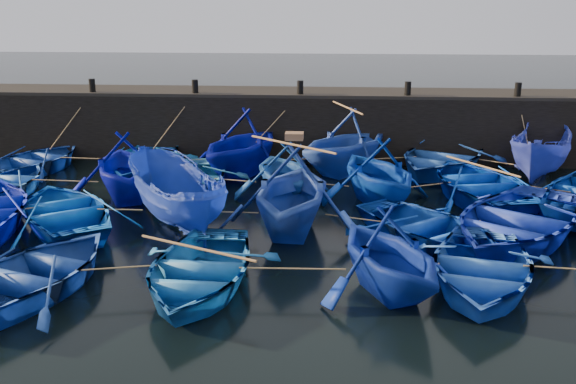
{
  "coord_description": "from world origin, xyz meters",
  "views": [
    {
      "loc": [
        1.27,
        -14.51,
        6.09
      ],
      "look_at": [
        0.0,
        3.2,
        0.7
      ],
      "focal_mm": 40.0,
      "sensor_mm": 36.0,
      "label": 1
    }
  ],
  "objects": [
    {
      "name": "boat_16",
      "position": [
        0.21,
        1.71,
        1.21
      ],
      "size": [
        4.31,
        4.89,
        2.42
      ],
      "primitive_type": "imported",
      "rotation": [
        0.0,
        0.0,
        -0.08
      ],
      "color": "navy",
      "rests_on": "ground"
    },
    {
      "name": "quay_wall",
      "position": [
        0.0,
        10.5,
        1.25
      ],
      "size": [
        26.0,
        2.5,
        2.5
      ],
      "primitive_type": "cube",
      "color": "black",
      "rests_on": "ground"
    },
    {
      "name": "quay_top",
      "position": [
        0.0,
        10.5,
        2.56
      ],
      "size": [
        26.0,
        2.5,
        0.12
      ],
      "primitive_type": "cube",
      "color": "black",
      "rests_on": "quay_wall"
    },
    {
      "name": "bollard_1",
      "position": [
        -4.0,
        9.6,
        2.87
      ],
      "size": [
        0.24,
        0.24,
        0.5
      ],
      "primitive_type": "cylinder",
      "color": "black",
      "rests_on": "quay_top"
    },
    {
      "name": "boat_22",
      "position": [
        -1.58,
        -1.96,
        0.47
      ],
      "size": [
        3.46,
        4.7,
        0.95
      ],
      "primitive_type": "imported",
      "rotation": [
        0.0,
        0.0,
        -0.04
      ],
      "color": "#15569C",
      "rests_on": "ground"
    },
    {
      "name": "boat_5",
      "position": [
        8.45,
        7.53,
        0.93
      ],
      "size": [
        3.71,
        5.15,
        1.87
      ],
      "primitive_type": "imported",
      "rotation": [
        0.0,
        0.0,
        -0.44
      ],
      "color": "#29399E",
      "rests_on": "ground"
    },
    {
      "name": "boat_14",
      "position": [
        -6.03,
        1.71,
        0.49
      ],
      "size": [
        5.47,
        5.84,
        0.98
      ],
      "primitive_type": "imported",
      "rotation": [
        0.0,
        0.0,
        3.74
      ],
      "color": "#0544B7",
      "rests_on": "ground"
    },
    {
      "name": "boat_18",
      "position": [
        6.03,
        1.48,
        0.6
      ],
      "size": [
        6.63,
        7.1,
        1.2
      ],
      "primitive_type": "imported",
      "rotation": [
        0.0,
        0.0,
        -0.58
      ],
      "color": "#1026A1",
      "rests_on": "ground"
    },
    {
      "name": "boat_17",
      "position": [
        3.78,
        1.13,
        0.46
      ],
      "size": [
        5.25,
        5.47,
        0.92
      ],
      "primitive_type": "imported",
      "rotation": [
        0.0,
        0.0,
        0.66
      ],
      "color": "#0834A4",
      "rests_on": "ground"
    },
    {
      "name": "boat_10",
      "position": [
        2.69,
        4.43,
        1.07
      ],
      "size": [
        4.79,
        5.1,
        2.15
      ],
      "primitive_type": "imported",
      "rotation": [
        0.0,
        0.0,
        3.53
      ],
      "color": "#022B92",
      "rests_on": "ground"
    },
    {
      "name": "boat_1",
      "position": [
        -5.53,
        7.27,
        0.51
      ],
      "size": [
        3.57,
        4.95,
        1.02
      ],
      "primitive_type": "imported",
      "rotation": [
        0.0,
        0.0,
        -0.01
      ],
      "color": "blue",
      "rests_on": "ground"
    },
    {
      "name": "bollard_4",
      "position": [
        8.0,
        9.6,
        2.87
      ],
      "size": [
        0.24,
        0.24,
        0.5
      ],
      "primitive_type": "cylinder",
      "color": "black",
      "rests_on": "quay_top"
    },
    {
      "name": "bollard_2",
      "position": [
        0.0,
        9.6,
        2.87
      ],
      "size": [
        0.24,
        0.24,
        0.5
      ],
      "primitive_type": "cylinder",
      "color": "black",
      "rests_on": "quay_top"
    },
    {
      "name": "mooring_ropes",
      "position": [
        -0.31,
        4.99,
        0.88
      ],
      "size": [
        17.99,
        12.02,
        2.1
      ],
      "color": "tan",
      "rests_on": "ground"
    },
    {
      "name": "bollard_0",
      "position": [
        -8.0,
        9.6,
        2.87
      ],
      "size": [
        0.24,
        0.24,
        0.5
      ],
      "primitive_type": "cylinder",
      "color": "black",
      "rests_on": "quay_top"
    },
    {
      "name": "boat_9",
      "position": [
        -0.21,
        4.71,
        0.96
      ],
      "size": [
        4.18,
        4.49,
        1.93
      ],
      "primitive_type": "imported",
      "rotation": [
        0.0,
        0.0,
        3.48
      ],
      "color": "#174B9F",
      "rests_on": "ground"
    },
    {
      "name": "boat_2",
      "position": [
        -1.95,
        7.46,
        1.19
      ],
      "size": [
        5.37,
        5.7,
        2.39
      ],
      "primitive_type": "imported",
      "rotation": [
        0.0,
        0.0,
        -0.4
      ],
      "color": "#000784",
      "rests_on": "ground"
    },
    {
      "name": "boat_7",
      "position": [
        -5.17,
        4.37,
        1.12
      ],
      "size": [
        5.0,
        5.32,
        2.24
      ],
      "primitive_type": "imported",
      "rotation": [
        0.0,
        0.0,
        3.53
      ],
      "color": "#050C98",
      "rests_on": "ground"
    },
    {
      "name": "boat_21",
      "position": [
        -5.03,
        -2.35,
        0.47
      ],
      "size": [
        4.51,
        5.35,
        0.95
      ],
      "primitive_type": "imported",
      "rotation": [
        0.0,
        0.0,
        2.83
      ],
      "color": "navy",
      "rests_on": "ground"
    },
    {
      "name": "boat_11",
      "position": [
        5.88,
        5.1,
        0.53
      ],
      "size": [
        4.69,
        5.81,
        1.07
      ],
      "primitive_type": "imported",
      "rotation": [
        0.0,
        0.0,
        3.36
      ],
      "color": "#002BA0",
      "rests_on": "ground"
    },
    {
      "name": "ground",
      "position": [
        0.0,
        0.0,
        0.0
      ],
      "size": [
        120.0,
        120.0,
        0.0
      ],
      "primitive_type": "plane",
      "color": "black",
      "rests_on": "ground"
    },
    {
      "name": "boat_3",
      "position": [
        1.72,
        7.94,
        1.19
      ],
      "size": [
        5.9,
        5.96,
        2.38
      ],
      "primitive_type": "imported",
      "rotation": [
        0.0,
        0.0,
        -0.71
      ],
      "color": "#1F43AA",
      "rests_on": "ground"
    },
    {
      "name": "bollard_3",
      "position": [
        4.0,
        9.6,
        2.87
      ],
      "size": [
        0.24,
        0.24,
        0.5
      ],
      "primitive_type": "cylinder",
      "color": "black",
      "rests_on": "quay_top"
    },
    {
      "name": "boat_23",
      "position": [
        2.5,
        -1.88,
        0.96
      ],
      "size": [
        4.42,
        4.66,
        1.93
      ],
      "primitive_type": "imported",
      "rotation": [
        0.0,
        0.0,
        0.44
      ],
      "color": "navy",
      "rests_on": "ground"
    },
    {
      "name": "loose_oars",
      "position": [
        1.56,
        3.2,
        1.73
      ],
      "size": [
        9.72,
        11.99,
        1.53
      ],
      "color": "#99724C",
      "rests_on": "ground"
    },
    {
      "name": "boat_8",
      "position": [
        -3.38,
        5.0,
        0.5
      ],
      "size": [
        3.82,
        5.09,
        1.01
      ],
      "primitive_type": "imported",
      "rotation": [
        0.0,
        0.0,
        -0.07
      ],
      "color": "#2874B8",
      "rests_on": "ground"
    },
    {
      "name": "boat_15",
      "position": [
        -2.98,
        1.73,
        0.95
      ],
      "size": [
        4.27,
        5.13,
        1.91
      ],
      "primitive_type": "imported",
      "rotation": [
        0.0,
        0.0,
        3.73
      ],
      "color": "#1935A0",
      "rests_on": "ground"
    },
    {
      "name": "boat_24",
      "position": [
        4.53,
        -1.41,
        0.48
      ],
      "size": [
        4.24,
        5.23,
        0.96
      ],
      "primitive_type": "imported",
      "rotation": [
        0.0,
        0.0,
        -0.23
      ],
      "color": "blue",
      "rests_on": "ground"
    },
    {
      "name": "boat_0",
      "position": [
        -9.5,
        7.41,
        0.45
      ],
      "size": [
        4.37,
        5.14,
        0.91
      ],
      "primitive_type": "imported",
      "rotation": [
        0.0,
        0.0,
        2.81
      ],
      "color": "navy",
      "rests_on": "ground"
    },
    {
      "name": "wooden_crate",
      "position": [
        0.09,
        4.71,
        2.03
      ],
      "size": [
        0.56,
        0.45,
        0.21
      ],
      "primitive_type": "cube",
      "color": "brown",
      "rests_on": "boat_9"
    },
    {
      "name": "boat_4",
      "position": [
        5.21,
        8.43,
        0.57
      ],
      "size": [
        6.04,
        6.69,
        1.14
      ],
      "primitive_type": "imported",
      "rotation": [
        0.0,
        0.0,
        -0.48
      ],
      "color": "navy",
      "rests_on": "ground"
    },
    {
      "name": "boat_6",
      "position": [
        -9.17,
        4.47,
        0.43
      ],
      "size": [
        3.33,
        4.4,
        0.86
      ],
      "primitive_type": "imported",
      "rotation": [
        0.0,
        0.0,
        3.05
      ],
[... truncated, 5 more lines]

